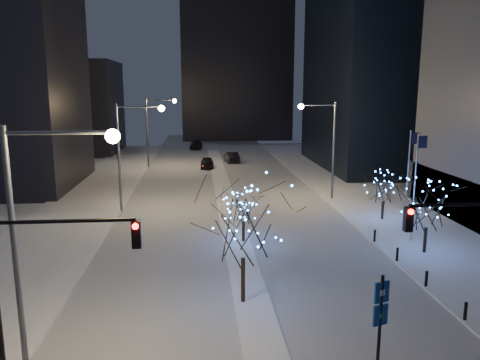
{
  "coord_description": "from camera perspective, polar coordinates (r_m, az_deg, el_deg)",
  "views": [
    {
      "loc": [
        -2.76,
        -16.18,
        11.35
      ],
      "look_at": [
        0.15,
        15.96,
        5.0
      ],
      "focal_mm": 35.0,
      "sensor_mm": 36.0,
      "label": 1
    }
  ],
  "objects": [
    {
      "name": "road",
      "position": [
        52.5,
        -2.04,
        -1.35
      ],
      "size": [
        20.0,
        130.0,
        0.02
      ],
      "primitive_type": "cube",
      "color": "#A7ABB5",
      "rests_on": "ground"
    },
    {
      "name": "median",
      "position": [
        47.62,
        -1.7,
        -2.57
      ],
      "size": [
        2.0,
        80.0,
        0.15
      ],
      "primitive_type": "cube",
      "color": "white",
      "rests_on": "ground"
    },
    {
      "name": "east_sidewalk",
      "position": [
        41.86,
        20.25,
        -5.2
      ],
      "size": [
        10.0,
        90.0,
        0.15
      ],
      "primitive_type": "cube",
      "color": "white",
      "rests_on": "ground"
    },
    {
      "name": "west_sidewalk",
      "position": [
        39.53,
        -21.58,
        -6.25
      ],
      "size": [
        8.0,
        90.0,
        0.15
      ],
      "primitive_type": "cube",
      "color": "white",
      "rests_on": "ground"
    },
    {
      "name": "filler_west_far",
      "position": [
        89.33,
        -20.47,
        8.29
      ],
      "size": [
        18.0,
        16.0,
        16.0
      ],
      "primitive_type": "cube",
      "color": "black",
      "rests_on": "ground"
    },
    {
      "name": "horizon_block",
      "position": [
        108.97,
        -0.56,
        16.22
      ],
      "size": [
        24.0,
        14.0,
        42.0
      ],
      "primitive_type": "cube",
      "color": "black",
      "rests_on": "ground"
    },
    {
      "name": "street_lamp_w_near",
      "position": [
        19.81,
        -23.22,
        -3.97
      ],
      "size": [
        4.4,
        0.56,
        10.0
      ],
      "color": "#595E66",
      "rests_on": "ground"
    },
    {
      "name": "street_lamp_w_mid",
      "position": [
        43.89,
        -13.27,
        4.49
      ],
      "size": [
        4.4,
        0.56,
        10.0
      ],
      "color": "#595E66",
      "rests_on": "ground"
    },
    {
      "name": "street_lamp_w_far",
      "position": [
        68.64,
        -10.4,
        6.9
      ],
      "size": [
        4.4,
        0.56,
        10.0
      ],
      "color": "#595E66",
      "rests_on": "ground"
    },
    {
      "name": "street_lamp_east",
      "position": [
        48.19,
        10.35,
        5.12
      ],
      "size": [
        3.9,
        0.56,
        10.0
      ],
      "color": "#595E66",
      "rests_on": "ground"
    },
    {
      "name": "traffic_signal_west",
      "position": [
        18.37,
        -23.22,
        -10.84
      ],
      "size": [
        5.26,
        0.43,
        7.0
      ],
      "color": "black",
      "rests_on": "ground"
    },
    {
      "name": "flagpoles",
      "position": [
        37.69,
        20.25,
        0.43
      ],
      "size": [
        1.35,
        2.6,
        8.0
      ],
      "color": "silver",
      "rests_on": "east_sidewalk"
    },
    {
      "name": "bollards",
      "position": [
        31.13,
        20.11,
        -9.78
      ],
      "size": [
        0.16,
        12.16,
        0.9
      ],
      "color": "black",
      "rests_on": "east_sidewalk"
    },
    {
      "name": "car_near",
      "position": [
        67.57,
        -4.04,
        2.11
      ],
      "size": [
        1.95,
        4.64,
        1.57
      ],
      "primitive_type": "imported",
      "rotation": [
        0.0,
        0.0,
        -0.02
      ],
      "color": "black",
      "rests_on": "ground"
    },
    {
      "name": "car_mid",
      "position": [
        73.01,
        -1.05,
        2.82
      ],
      "size": [
        2.31,
        5.02,
        1.59
      ],
      "primitive_type": "imported",
      "rotation": [
        0.0,
        0.0,
        3.27
      ],
      "color": "black",
      "rests_on": "ground"
    },
    {
      "name": "car_far",
      "position": [
        89.44,
        -5.36,
        4.29
      ],
      "size": [
        2.54,
        5.44,
        1.54
      ],
      "primitive_type": "imported",
      "rotation": [
        0.0,
        0.0,
        -0.07
      ],
      "color": "black",
      "rests_on": "ground"
    },
    {
      "name": "holiday_tree_median_near",
      "position": [
        24.26,
        0.38,
        -5.01
      ],
      "size": [
        7.06,
        7.06,
        6.9
      ],
      "color": "black",
      "rests_on": "median"
    },
    {
      "name": "holiday_tree_median_far",
      "position": [
        34.44,
        0.42,
        -3.3
      ],
      "size": [
        3.29,
        3.29,
        4.01
      ],
      "color": "black",
      "rests_on": "median"
    },
    {
      "name": "holiday_tree_plaza_near",
      "position": [
        34.4,
        21.92,
        -2.98
      ],
      "size": [
        5.4,
        5.4,
        5.13
      ],
      "color": "black",
      "rests_on": "east_sidewalk"
    },
    {
      "name": "holiday_tree_plaza_far",
      "position": [
        42.13,
        17.14,
        -0.92
      ],
      "size": [
        3.3,
        3.3,
        4.24
      ],
      "color": "black",
      "rests_on": "east_sidewalk"
    },
    {
      "name": "wayfinding_sign",
      "position": [
        20.73,
        16.78,
        -14.94
      ],
      "size": [
        0.69,
        0.31,
        3.92
      ],
      "rotation": [
        0.0,
        0.0,
        0.33
      ],
      "color": "black",
      "rests_on": "ground"
    }
  ]
}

